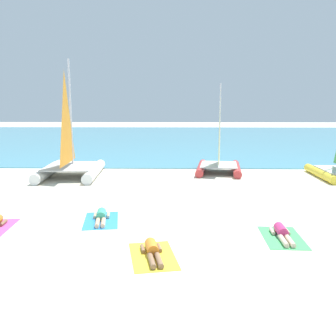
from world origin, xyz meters
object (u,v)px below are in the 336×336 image
(sailboat_red, at_px, (219,160))
(towel_center_left, at_px, (101,220))
(sunbather_center_left, at_px, (101,216))
(sunbather_center_right, at_px, (152,250))
(towel_rightmost, at_px, (282,238))
(sailboat_white, at_px, (70,160))
(sunbather_rightmost, at_px, (282,233))
(towel_center_right, at_px, (153,256))

(sailboat_red, relative_size, towel_center_left, 2.61)
(towel_center_left, relative_size, sunbather_center_left, 1.21)
(sunbather_center_right, bearing_deg, towel_rightmost, 8.78)
(sailboat_red, xyz_separation_m, sunbather_center_left, (-4.90, -8.83, -0.61))
(sailboat_white, xyz_separation_m, sunbather_center_left, (3.12, -7.47, -0.79))
(sailboat_white, bearing_deg, sunbather_rightmost, -49.20)
(towel_center_left, height_order, towel_center_right, same)
(sunbather_center_left, bearing_deg, sailboat_white, 104.24)
(towel_center_left, bearing_deg, sunbather_center_left, 98.44)
(sailboat_white, bearing_deg, towel_rightmost, -49.42)
(towel_center_left, distance_m, sunbather_center_left, 0.14)
(sailboat_white, relative_size, towel_center_left, 3.24)
(sailboat_white, bearing_deg, towel_center_right, -67.62)
(towel_center_left, height_order, sunbather_center_right, sunbather_center_right)
(towel_rightmost, xyz_separation_m, sunbather_rightmost, (0.00, 0.07, 0.13))
(sailboat_red, relative_size, towel_center_right, 2.61)
(towel_center_right, bearing_deg, sailboat_red, 75.74)
(towel_center_left, bearing_deg, sunbather_rightmost, -14.26)
(towel_center_right, xyz_separation_m, sunbather_rightmost, (3.68, 1.46, 0.13))
(sailboat_red, bearing_deg, sunbather_rightmost, -79.25)
(sailboat_red, relative_size, sunbather_center_right, 3.17)
(towel_center_right, xyz_separation_m, towel_rightmost, (3.67, 1.40, 0.00))
(sunbather_center_left, height_order, towel_rightmost, sunbather_center_left)
(sunbather_rightmost, bearing_deg, sunbather_center_right, -157.37)
(sunbather_center_left, relative_size, sunbather_center_right, 1.00)
(sailboat_red, xyz_separation_m, towel_center_left, (-4.89, -8.90, -0.73))
(sailboat_red, bearing_deg, sunbather_center_right, -97.43)
(sailboat_white, height_order, sunbather_rightmost, sailboat_white)
(sailboat_white, distance_m, towel_rightmost, 12.57)
(sailboat_red, distance_m, towel_rightmost, 10.43)
(sailboat_red, height_order, sailboat_white, sailboat_white)
(sunbather_center_left, bearing_deg, sunbather_rightmost, -23.30)
(towel_center_left, height_order, sunbather_rightmost, sunbather_rightmost)
(towel_center_right, distance_m, sunbather_rightmost, 3.96)
(towel_center_left, xyz_separation_m, towel_center_right, (1.90, -2.88, 0.00))
(sailboat_red, height_order, sunbather_center_left, sailboat_red)
(sailboat_red, height_order, sunbather_rightmost, sailboat_red)
(towel_center_right, distance_m, sunbather_center_right, 0.14)
(sailboat_white, distance_m, towel_center_right, 11.60)
(sunbather_center_right, bearing_deg, sailboat_white, 104.78)
(sailboat_red, height_order, sunbather_center_right, sailboat_red)
(towel_center_left, height_order, towel_rightmost, same)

